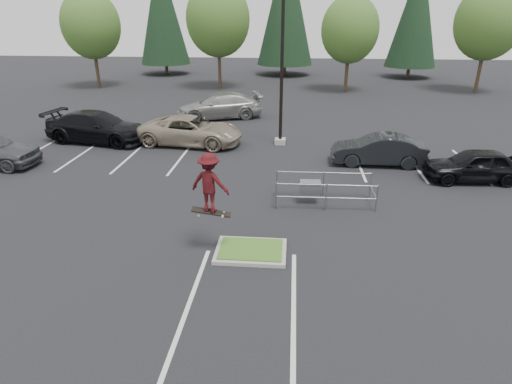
# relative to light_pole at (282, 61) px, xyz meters

# --- Properties ---
(ground) EXTENTS (120.00, 120.00, 0.00)m
(ground) POSITION_rel_light_pole_xyz_m (-0.50, -12.00, -4.56)
(ground) COLOR black
(ground) RESTS_ON ground
(grass_median) EXTENTS (2.20, 1.60, 0.16)m
(grass_median) POSITION_rel_light_pole_xyz_m (-0.50, -12.00, -4.48)
(grass_median) COLOR gray
(grass_median) RESTS_ON ground
(stall_lines) EXTENTS (22.62, 17.60, 0.01)m
(stall_lines) POSITION_rel_light_pole_xyz_m (-1.85, -5.98, -4.56)
(stall_lines) COLOR silver
(stall_lines) RESTS_ON ground
(light_pole) EXTENTS (0.70, 0.60, 10.12)m
(light_pole) POSITION_rel_light_pole_xyz_m (0.00, 0.00, 0.00)
(light_pole) COLOR gray
(light_pole) RESTS_ON ground
(decid_a) EXTENTS (5.44, 5.44, 8.91)m
(decid_a) POSITION_rel_light_pole_xyz_m (-18.51, 18.03, 1.02)
(decid_a) COLOR #38281C
(decid_a) RESTS_ON ground
(decid_b) EXTENTS (5.89, 5.89, 9.64)m
(decid_b) POSITION_rel_light_pole_xyz_m (-6.51, 18.53, 1.48)
(decid_b) COLOR #38281C
(decid_b) RESTS_ON ground
(decid_c) EXTENTS (5.12, 5.12, 8.38)m
(decid_c) POSITION_rel_light_pole_xyz_m (5.49, 17.83, 0.69)
(decid_c) COLOR #38281C
(decid_c) RESTS_ON ground
(decid_d) EXTENTS (5.76, 5.76, 9.43)m
(decid_d) POSITION_rel_light_pole_xyz_m (17.49, 18.33, 1.35)
(decid_d) COLOR #38281C
(decid_d) RESTS_ON ground
(conif_a) EXTENTS (5.72, 5.72, 13.00)m
(conif_a) POSITION_rel_light_pole_xyz_m (-14.50, 28.00, 2.54)
(conif_a) COLOR #38281C
(conif_a) RESTS_ON ground
(conif_b) EXTENTS (6.38, 6.38, 14.50)m
(conif_b) POSITION_rel_light_pole_xyz_m (-0.50, 28.50, 3.29)
(conif_b) COLOR #38281C
(conif_b) RESTS_ON ground
(conif_c) EXTENTS (5.50, 5.50, 12.50)m
(conif_c) POSITION_rel_light_pole_xyz_m (13.50, 27.50, 2.29)
(conif_c) COLOR #38281C
(conif_c) RESTS_ON ground
(cart_corral) EXTENTS (3.84, 1.45, 1.08)m
(cart_corral) POSITION_rel_light_pole_xyz_m (1.57, -8.01, -3.88)
(cart_corral) COLOR gray
(cart_corral) RESTS_ON ground
(skateboarder) EXTENTS (1.31, 0.95, 2.00)m
(skateboarder) POSITION_rel_light_pole_xyz_m (-1.70, -12.00, -2.24)
(skateboarder) COLOR black
(skateboarder) RESTS_ON ground
(car_l_tan) EXTENTS (6.02, 3.35, 1.59)m
(car_l_tan) POSITION_rel_light_pole_xyz_m (-5.00, -0.50, -3.76)
(car_l_tan) COLOR gray
(car_l_tan) RESTS_ON ground
(car_l_black) EXTENTS (6.30, 3.44, 1.73)m
(car_l_black) POSITION_rel_light_pole_xyz_m (-10.50, -0.50, -3.69)
(car_l_black) COLOR black
(car_l_black) RESTS_ON ground
(car_r_charc) EXTENTS (4.53, 1.68, 1.48)m
(car_r_charc) POSITION_rel_light_pole_xyz_m (4.87, -3.09, -3.82)
(car_r_charc) COLOR black
(car_r_charc) RESTS_ON ground
(car_r_black) EXTENTS (4.33, 1.94, 1.45)m
(car_r_black) POSITION_rel_light_pole_xyz_m (8.71, -5.00, -3.84)
(car_r_black) COLOR black
(car_r_black) RESTS_ON ground
(car_far_silver) EXTENTS (6.33, 4.04, 1.71)m
(car_far_silver) POSITION_rel_light_pole_xyz_m (-4.37, 6.00, -3.71)
(car_far_silver) COLOR gray
(car_far_silver) RESTS_ON ground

